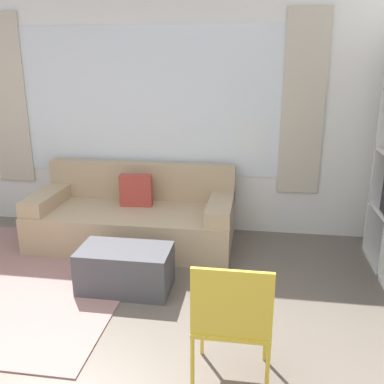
{
  "coord_description": "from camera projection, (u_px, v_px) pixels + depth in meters",
  "views": [
    {
      "loc": [
        1.18,
        -1.74,
        1.9
      ],
      "look_at": [
        0.68,
        1.6,
        0.85
      ],
      "focal_mm": 40.0,
      "sensor_mm": 36.0,
      "label": 1
    }
  ],
  "objects": [
    {
      "name": "wall_back",
      "position": [
        150.0,
        110.0,
        4.75
      ],
      "size": [
        6.59,
        0.11,
        2.7
      ],
      "color": "white",
      "rests_on": "ground_plane"
    },
    {
      "name": "area_rug",
      "position": [
        15.0,
        279.0,
        3.86
      ],
      "size": [
        2.11,
        2.25,
        0.01
      ],
      "primitive_type": "cube",
      "color": "gray",
      "rests_on": "ground_plane"
    },
    {
      "name": "couch_main",
      "position": [
        135.0,
        217.0,
        4.6
      ],
      "size": [
        2.1,
        0.96,
        0.8
      ],
      "color": "tan",
      "rests_on": "ground_plane"
    },
    {
      "name": "ottoman",
      "position": [
        125.0,
        269.0,
        3.65
      ],
      "size": [
        0.78,
        0.44,
        0.38
      ],
      "color": "#47474C",
      "rests_on": "ground_plane"
    },
    {
      "name": "folding_chair",
      "position": [
        232.0,
        315.0,
        2.42
      ],
      "size": [
        0.44,
        0.46,
        0.86
      ],
      "rotation": [
        0.0,
        0.0,
        3.14
      ],
      "color": "gold",
      "rests_on": "ground_plane"
    }
  ]
}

